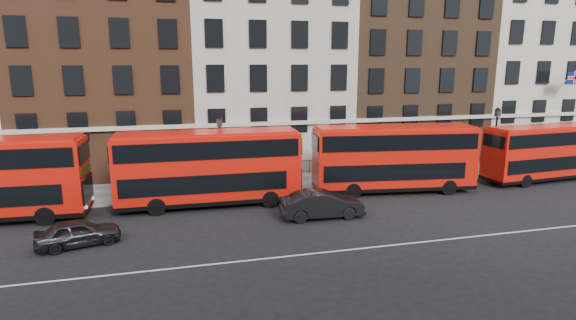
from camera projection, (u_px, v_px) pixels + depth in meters
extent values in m
plane|color=black|center=(336.00, 235.00, 23.37)|extent=(120.00, 120.00, 0.00)
cube|color=slate|center=(287.00, 182.00, 33.31)|extent=(80.00, 5.00, 0.15)
cube|color=gray|center=(296.00, 191.00, 30.93)|extent=(80.00, 0.30, 0.16)
cube|color=white|center=(350.00, 250.00, 21.47)|extent=(70.00, 0.12, 0.01)
cube|color=brown|center=(105.00, 34.00, 35.05)|extent=(12.80, 10.00, 22.00)
cube|color=#A49F91|center=(266.00, 54.00, 38.42)|extent=(12.80, 10.00, 19.00)
cube|color=brown|center=(402.00, 44.00, 41.26)|extent=(12.80, 10.00, 21.00)
cube|color=beige|center=(519.00, 50.00, 44.42)|extent=(12.80, 10.00, 20.00)
cube|color=black|center=(88.00, 188.00, 25.92)|extent=(0.18, 2.35, 1.39)
cube|color=black|center=(86.00, 169.00, 25.68)|extent=(0.17, 2.03, 0.45)
cylinder|color=black|center=(45.00, 216.00, 24.61)|extent=(1.08, 0.34, 1.07)
cylinder|color=black|center=(58.00, 203.00, 26.90)|extent=(1.08, 0.34, 1.07)
cube|color=red|center=(209.00, 167.00, 27.63)|extent=(11.14, 2.87, 4.17)
cube|color=black|center=(210.00, 198.00, 28.05)|extent=(11.15, 2.91, 0.25)
cube|color=black|center=(204.00, 179.00, 27.72)|extent=(9.88, 2.93, 1.11)
cube|color=black|center=(208.00, 147.00, 27.36)|extent=(10.72, 2.94, 1.06)
cube|color=red|center=(208.00, 133.00, 27.18)|extent=(10.82, 2.65, 0.19)
cube|color=black|center=(297.00, 175.00, 29.03)|extent=(0.13, 2.33, 1.37)
cube|color=black|center=(297.00, 158.00, 28.79)|extent=(0.13, 2.01, 0.44)
cylinder|color=black|center=(270.00, 199.00, 27.70)|extent=(1.06, 0.32, 1.06)
cylinder|color=black|center=(264.00, 189.00, 29.96)|extent=(1.06, 0.32, 1.06)
cylinder|color=black|center=(157.00, 207.00, 26.22)|extent=(1.06, 0.32, 1.06)
cylinder|color=black|center=(159.00, 195.00, 28.48)|extent=(1.06, 0.32, 1.06)
cube|color=red|center=(394.00, 158.00, 30.62)|extent=(11.13, 3.91, 4.10)
cube|color=black|center=(393.00, 185.00, 31.03)|extent=(11.14, 3.96, 0.25)
cube|color=black|center=(389.00, 168.00, 30.73)|extent=(9.91, 3.84, 1.09)
cube|color=black|center=(395.00, 139.00, 30.35)|extent=(10.73, 3.95, 1.04)
cube|color=red|center=(395.00, 127.00, 30.18)|extent=(10.80, 3.67, 0.19)
cube|color=black|center=(469.00, 167.00, 31.45)|extent=(0.36, 2.28, 1.35)
cube|color=black|center=(470.00, 152.00, 31.21)|extent=(0.32, 1.97, 0.44)
cylinder|color=black|center=(449.00, 187.00, 30.32)|extent=(1.07, 0.42, 1.04)
cylinder|color=black|center=(434.00, 179.00, 32.57)|extent=(1.07, 0.42, 1.04)
cylinder|color=black|center=(353.00, 191.00, 29.52)|extent=(1.07, 0.42, 1.04)
cylinder|color=black|center=(344.00, 182.00, 31.77)|extent=(1.07, 0.42, 1.04)
cube|color=red|center=(546.00, 152.00, 33.65)|extent=(10.15, 3.19, 3.76)
cube|color=black|center=(543.00, 175.00, 34.02)|extent=(10.16, 3.23, 0.23)
cube|color=black|center=(542.00, 161.00, 33.69)|extent=(9.02, 3.17, 1.00)
cube|color=black|center=(548.00, 137.00, 33.40)|extent=(9.78, 3.23, 0.95)
cube|color=red|center=(549.00, 127.00, 33.24)|extent=(9.85, 2.98, 0.17)
cylinder|color=black|center=(563.00, 168.00, 36.02)|extent=(0.97, 0.34, 0.95)
cylinder|color=black|center=(525.00, 181.00, 32.13)|extent=(0.97, 0.34, 0.95)
cylinder|color=black|center=(503.00, 174.00, 34.10)|extent=(0.97, 0.34, 0.95)
imported|color=#242326|center=(78.00, 233.00, 21.86)|extent=(4.16, 2.50, 1.33)
imported|color=black|center=(322.00, 204.00, 25.83)|extent=(4.88, 1.84, 1.59)
cylinder|color=black|center=(221.00, 161.00, 29.60)|extent=(0.14, 0.14, 4.60)
cylinder|color=black|center=(222.00, 190.00, 30.02)|extent=(0.32, 0.32, 0.60)
cube|color=#262626|center=(219.00, 122.00, 29.06)|extent=(0.32, 0.32, 0.55)
cone|color=black|center=(219.00, 117.00, 28.98)|extent=(0.44, 0.44, 0.25)
cylinder|color=black|center=(494.00, 146.00, 34.94)|extent=(0.14, 0.14, 4.60)
cylinder|color=black|center=(492.00, 171.00, 35.37)|extent=(0.32, 0.32, 0.60)
cube|color=#262626|center=(498.00, 113.00, 34.40)|extent=(0.32, 0.32, 0.55)
cone|color=black|center=(498.00, 108.00, 34.33)|extent=(0.44, 0.44, 0.25)
cylinder|color=black|center=(547.00, 156.00, 36.12)|extent=(0.12, 0.12, 2.60)
cube|color=black|center=(551.00, 136.00, 35.64)|extent=(0.25, 0.30, 0.75)
sphere|color=red|center=(553.00, 134.00, 35.43)|extent=(0.14, 0.14, 0.14)
sphere|color=#0C9919|center=(552.00, 139.00, 35.53)|extent=(0.14, 0.14, 0.14)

